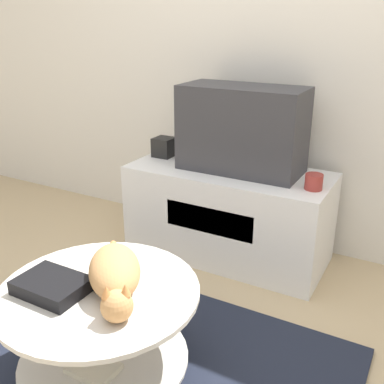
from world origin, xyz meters
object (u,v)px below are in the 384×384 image
(dvd_box, at_px, (52,286))
(cat, at_px, (115,274))
(speaker, at_px, (164,147))
(tv, at_px, (242,129))

(dvd_box, distance_m, cat, 0.23)
(dvd_box, bearing_deg, speaker, 105.53)
(tv, relative_size, dvd_box, 2.76)
(dvd_box, bearing_deg, cat, 31.68)
(dvd_box, relative_size, cat, 0.56)
(tv, bearing_deg, speaker, 177.97)
(speaker, relative_size, dvd_box, 0.48)
(speaker, xyz_separation_m, dvd_box, (0.36, -1.31, -0.14))
(speaker, xyz_separation_m, cat, (0.55, -1.20, -0.09))
(tv, xyz_separation_m, dvd_box, (-0.16, -1.29, -0.31))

